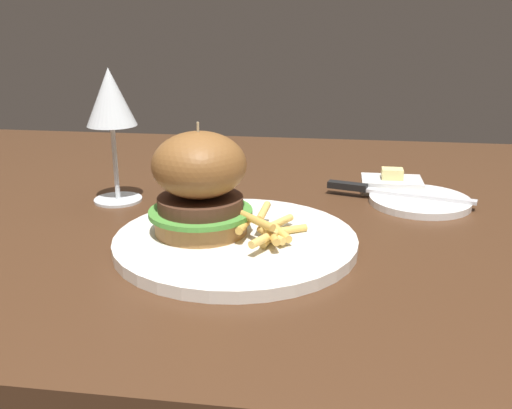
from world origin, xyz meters
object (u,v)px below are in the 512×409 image
object	(u,v)px
bread_plate	(420,201)
butter_dish	(391,184)
main_plate	(236,241)
table_knife	(385,191)
wine_glass	(111,103)
burger_sandwich	(200,183)

from	to	relation	value
bread_plate	butter_dish	bearing A→B (deg)	120.43
main_plate	table_knife	distance (m)	0.28
wine_glass	butter_dish	size ratio (longest dim) A/B	2.10
main_plate	butter_dish	world-z (taller)	butter_dish
wine_glass	butter_dish	world-z (taller)	wine_glass
main_plate	bread_plate	bearing A→B (deg)	39.71
butter_dish	main_plate	bearing A→B (deg)	-127.97
main_plate	wine_glass	distance (m)	0.29
bread_plate	wine_glass	bearing A→B (deg)	-173.82
bread_plate	table_knife	distance (m)	0.05
table_knife	butter_dish	world-z (taller)	butter_dish
burger_sandwich	bread_plate	distance (m)	0.35
table_knife	main_plate	bearing A→B (deg)	-131.86
burger_sandwich	table_knife	distance (m)	0.31
main_plate	table_knife	world-z (taller)	table_knife
table_knife	wine_glass	bearing A→B (deg)	-171.15
wine_glass	burger_sandwich	bearing A→B (deg)	-41.39
burger_sandwich	butter_dish	xyz separation A→B (m)	(0.24, 0.25, -0.06)
wine_glass	bread_plate	world-z (taller)	wine_glass
bread_plate	butter_dish	size ratio (longest dim) A/B	1.57
butter_dish	bread_plate	bearing A→B (deg)	-59.57
burger_sandwich	main_plate	bearing A→B (deg)	-10.48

